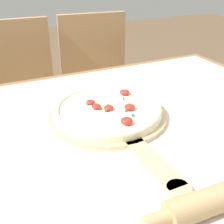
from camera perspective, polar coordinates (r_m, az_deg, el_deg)
dining_table at (r=0.86m, az=3.58°, el=-8.05°), size 1.24×0.92×0.72m
towel_cloth at (r=0.80m, az=3.81°, el=-1.88°), size 1.16×0.84×0.00m
pizza_peel at (r=0.80m, az=-0.22°, el=-1.30°), size 0.34×0.53×0.01m
pizza at (r=0.81m, az=-0.87°, el=0.59°), size 0.31×0.31×0.04m
chair_left at (r=1.53m, az=-17.93°, el=2.98°), size 0.41×0.41×0.88m
chair_right at (r=1.62m, az=-2.79°, el=5.87°), size 0.43×0.43×0.88m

